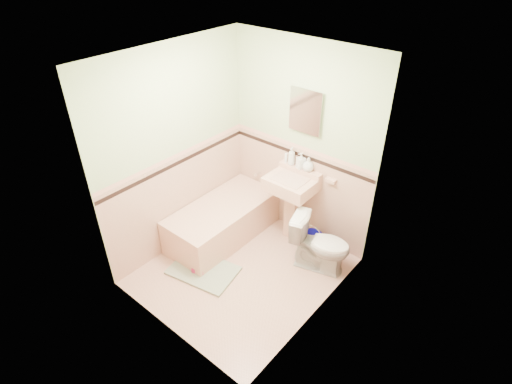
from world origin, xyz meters
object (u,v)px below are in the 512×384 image
Objects in this scene: soap_bottle_mid at (301,161)px; toilet at (320,244)px; soap_bottle_left at (292,156)px; medicine_cabinet at (306,111)px; bathtub at (223,222)px; bucket at (312,242)px; soap_bottle_right at (308,164)px; sink at (290,209)px; shoe at (198,270)px.

soap_bottle_mid is 0.29× the size of toilet.
soap_bottle_left is at bearing 45.36° from toilet.
medicine_cabinet reaches higher than soap_bottle_mid.
bathtub is 3.11× the size of medicine_cabinet.
medicine_cabinet is 1.54m from toilet.
bathtub is at bearing -153.68° from bucket.
bathtub is at bearing -137.90° from soap_bottle_right.
sink is (0.68, 0.53, 0.23)m from bathtub.
soap_bottle_left reaches higher than shoe.
bathtub is 1.64× the size of sink.
soap_bottle_right is 0.71× the size of bucket.
soap_bottle_right is 0.95m from toilet.
soap_bottle_right is at bearing 59.55° from sink.
medicine_cabinet is at bearing 89.14° from soap_bottle_mid.
soap_bottle_left is (0.54, 0.71, 0.86)m from bathtub.
shoe is (-0.41, -1.45, -1.64)m from medicine_cabinet.
soap_bottle_right reaches higher than sink.
bucket is (1.05, 0.52, -0.10)m from bathtub.
soap_bottle_left is 1.54× the size of shoe.
sink is 1.31× the size of toilet.
bucket is at bearing -27.64° from soap_bottle_mid.
soap_bottle_mid is (-0.00, 0.18, 0.62)m from sink.
shoe is (-0.41, -1.24, -0.40)m from sink.
soap_bottle_left is 1.32× the size of soap_bottle_right.
bucket is at bearing 26.32° from bathtub.
toilet is at bearing 13.77° from bathtub.
soap_bottle_mid is at bearing 40.13° from toilet.
bathtub is 1.78m from medicine_cabinet.
toilet is at bearing -28.14° from soap_bottle_left.
sink is 0.65m from toilet.
sink is 6.15× the size of shoe.
soap_bottle_right is at bearing 34.84° from toilet.
sink reaches higher than toilet.
soap_bottle_right is 1.17× the size of shoe.
shoe is (0.27, -0.71, -0.16)m from bathtub.
medicine_cabinet is 3.25× the size of shoe.
bucket is at bearing -31.22° from medicine_cabinet.
soap_bottle_mid is at bearing 53.36° from shoe.
soap_bottle_right is (0.11, -0.03, -0.64)m from medicine_cabinet.
sink is at bearing 51.15° from shoe.
bathtub is at bearing -132.58° from medicine_cabinet.
soap_bottle_right is (0.11, 0.18, 0.60)m from sink.
soap_bottle_left is at bearing 180.00° from soap_bottle_mid.
soap_bottle_left is 1.11m from bucket.
soap_bottle_mid is (-0.00, -0.03, -0.62)m from medicine_cabinet.
bathtub is 6.56× the size of soap_bottle_left.
shoe is at bearing -69.05° from bathtub.
soap_bottle_left reaches higher than soap_bottle_right.
medicine_cabinet reaches higher than toilet.
soap_bottle_left is (-0.14, 0.18, 0.63)m from sink.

